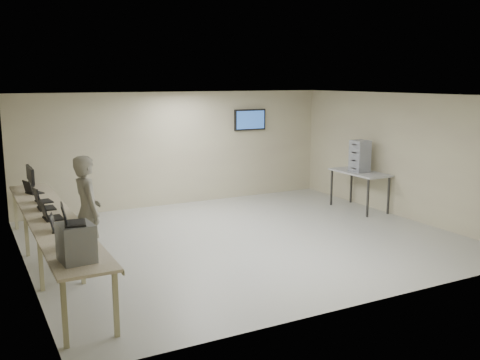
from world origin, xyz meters
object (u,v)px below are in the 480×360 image
workbench (52,220)px  side_table (360,175)px  equipment_box (76,242)px  soldier (88,212)px

workbench → side_table: (7.19, 0.88, 0.03)m
workbench → equipment_box: equipment_box is taller
workbench → soldier: size_ratio=3.18×
side_table → soldier: bearing=-170.7°
workbench → side_table: side_table is taller
equipment_box → soldier: 2.32m
equipment_box → side_table: 7.98m
workbench → equipment_box: bearing=-91.5°
workbench → side_table: size_ratio=3.89×
soldier → side_table: bearing=-86.4°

